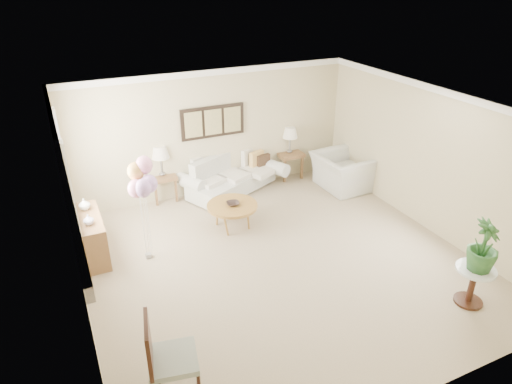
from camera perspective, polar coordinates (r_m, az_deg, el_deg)
ground_plane at (r=7.64m, az=2.89°, el=-8.71°), size 6.00×6.00×0.00m
room_shell at (r=6.86m, az=2.02°, el=2.65°), size 6.04×6.04×2.60m
wall_art_triptych at (r=9.40m, az=-5.41°, el=8.73°), size 1.35×0.06×0.65m
sofa at (r=9.83m, az=-3.12°, el=1.93°), size 2.51×1.60×0.81m
end_table_left at (r=9.53m, az=-11.57°, el=1.60°), size 0.52×0.47×0.56m
end_table_right at (r=10.41m, az=4.19°, el=4.47°), size 0.56×0.51×0.61m
lamp_left at (r=9.32m, az=-11.88°, el=4.77°), size 0.35×0.35×0.62m
lamp_right at (r=10.22m, az=4.29°, el=7.30°), size 0.33×0.33×0.58m
coffee_table at (r=8.37m, az=-2.99°, el=-1.80°), size 0.94×0.94×0.47m
decor_bowl at (r=8.32m, az=-2.91°, el=-1.46°), size 0.27×0.27×0.06m
armchair at (r=10.08m, az=10.64°, el=2.51°), size 1.05×1.19×0.76m
side_table at (r=7.24m, az=25.61°, el=-9.55°), size 0.55×0.55×0.60m
potted_plant at (r=6.96m, az=26.58°, el=-6.08°), size 0.55×0.55×0.76m
accent_chair at (r=5.38m, az=-11.31°, el=-19.45°), size 0.63×0.63×1.10m
credenza at (r=8.06m, az=-20.07°, el=-5.27°), size 0.46×1.20×0.74m
vase_white at (r=7.62m, az=-20.21°, el=-3.25°), size 0.17×0.17×0.17m
vase_sage at (r=8.10m, az=-20.68°, el=-1.43°), size 0.19×0.19×0.20m
balloon_cluster at (r=7.24m, az=-14.10°, el=1.47°), size 0.47×0.51×1.78m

